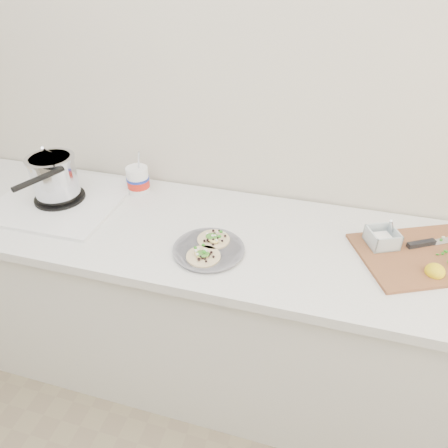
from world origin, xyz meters
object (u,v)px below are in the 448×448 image
(stove, at_px, (57,185))
(tub, at_px, (138,178))
(cutboard, at_px, (422,251))
(taco_plate, at_px, (209,248))

(stove, relative_size, tub, 2.35)
(tub, distance_m, cutboard, 1.18)
(stove, distance_m, cutboard, 1.47)
(cutboard, bearing_deg, taco_plate, 169.48)
(taco_plate, xyz_separation_m, cutboard, (0.74, 0.19, 0.00))
(stove, distance_m, taco_plate, 0.74)
(stove, height_order, taco_plate, stove)
(tub, relative_size, cutboard, 0.40)
(stove, xyz_separation_m, cutboard, (1.47, 0.03, -0.07))
(cutboard, bearing_deg, tub, 148.37)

